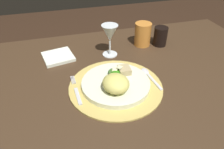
# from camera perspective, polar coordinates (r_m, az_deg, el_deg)

# --- Properties ---
(dining_table) EXTENTS (1.35, 0.80, 0.74)m
(dining_table) POSITION_cam_1_polar(r_m,az_deg,el_deg) (0.88, 2.53, -5.40)
(dining_table) COLOR #3E2B1B
(dining_table) RESTS_ON ground
(placemat) EXTENTS (0.33, 0.33, 0.01)m
(placemat) POSITION_cam_1_polar(r_m,az_deg,el_deg) (0.75, 1.02, -3.23)
(placemat) COLOR tan
(placemat) RESTS_ON dining_table
(dinner_plate) EXTENTS (0.24, 0.24, 0.02)m
(dinner_plate) POSITION_cam_1_polar(r_m,az_deg,el_deg) (0.74, 1.03, -2.50)
(dinner_plate) COLOR silver
(dinner_plate) RESTS_ON placemat
(pasta_serving) EXTENTS (0.10, 0.11, 0.05)m
(pasta_serving) POSITION_cam_1_polar(r_m,az_deg,el_deg) (0.69, 1.05, -2.44)
(pasta_serving) COLOR #D9D169
(pasta_serving) RESTS_ON dinner_plate
(salad_greens) EXTENTS (0.07, 0.07, 0.03)m
(salad_greens) POSITION_cam_1_polar(r_m,az_deg,el_deg) (0.76, 0.90, 0.38)
(salad_greens) COLOR #3E6023
(salad_greens) RESTS_ON dinner_plate
(bread_piece) EXTENTS (0.04, 0.05, 0.02)m
(bread_piece) POSITION_cam_1_polar(r_m,az_deg,el_deg) (0.77, 3.68, 1.25)
(bread_piece) COLOR tan
(bread_piece) RESTS_ON dinner_plate
(fork) EXTENTS (0.02, 0.15, 0.00)m
(fork) POSITION_cam_1_polar(r_m,az_deg,el_deg) (0.73, -9.66, -4.54)
(fork) COLOR silver
(fork) RESTS_ON placemat
(spoon) EXTENTS (0.03, 0.14, 0.01)m
(spoon) POSITION_cam_1_polar(r_m,az_deg,el_deg) (0.81, 9.82, -0.05)
(spoon) COLOR silver
(spoon) RESTS_ON placemat
(napkin) EXTENTS (0.14, 0.14, 0.01)m
(napkin) POSITION_cam_1_polar(r_m,az_deg,el_deg) (0.94, -14.49, 4.74)
(napkin) COLOR white
(napkin) RESTS_ON dining_table
(wine_glass) EXTENTS (0.07, 0.07, 0.14)m
(wine_glass) POSITION_cam_1_polar(r_m,az_deg,el_deg) (0.89, -0.61, 10.87)
(wine_glass) COLOR silver
(wine_glass) RESTS_ON dining_table
(amber_tumbler) EXTENTS (0.08, 0.08, 0.11)m
(amber_tumbler) POSITION_cam_1_polar(r_m,az_deg,el_deg) (1.00, 8.37, 10.81)
(amber_tumbler) COLOR orange
(amber_tumbler) RESTS_ON dining_table
(dark_tumbler) EXTENTS (0.06, 0.06, 0.09)m
(dark_tumbler) POSITION_cam_1_polar(r_m,az_deg,el_deg) (1.02, 13.06, 10.13)
(dark_tumbler) COLOR black
(dark_tumbler) RESTS_ON dining_table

